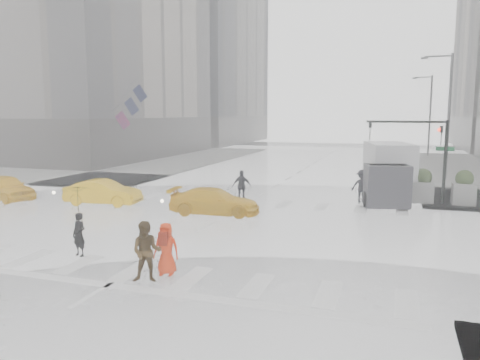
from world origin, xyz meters
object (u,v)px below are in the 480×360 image
(pedestrian_orange, at_px, (166,248))
(box_truck, at_px, (388,170))
(traffic_signal_pole, at_px, (425,145))
(pedestrian_brown, at_px, (147,252))
(taxi_mid, at_px, (103,192))
(taxi_front, at_px, (6,188))

(pedestrian_orange, distance_m, box_truck, 16.06)
(traffic_signal_pole, height_order, pedestrian_brown, traffic_signal_pole)
(box_truck, bearing_deg, taxi_mid, -169.27)
(pedestrian_orange, relative_size, box_truck, 0.27)
(pedestrian_orange, relative_size, taxi_mid, 0.39)
(traffic_signal_pole, distance_m, pedestrian_orange, 16.19)
(pedestrian_brown, bearing_deg, pedestrian_orange, 55.43)
(pedestrian_orange, bearing_deg, taxi_mid, 122.13)
(traffic_signal_pole, xyz_separation_m, pedestrian_orange, (-7.87, -13.94, -2.41))
(traffic_signal_pole, distance_m, pedestrian_brown, 16.95)
(traffic_signal_pole, xyz_separation_m, box_truck, (-1.80, 0.89, -1.52))
(pedestrian_brown, distance_m, box_truck, 16.84)
(pedestrian_orange, xyz_separation_m, box_truck, (6.07, 14.84, 0.89))
(taxi_front, bearing_deg, pedestrian_orange, -102.31)
(traffic_signal_pole, relative_size, taxi_front, 1.08)
(pedestrian_orange, bearing_deg, box_truck, 56.45)
(pedestrian_orange, relative_size, taxi_front, 0.38)
(taxi_front, bearing_deg, taxi_mid, -67.56)
(taxi_mid, bearing_deg, taxi_front, 88.68)
(pedestrian_brown, bearing_deg, box_truck, 50.35)
(pedestrian_brown, distance_m, taxi_mid, 12.42)
(pedestrian_orange, distance_m, taxi_mid, 12.01)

